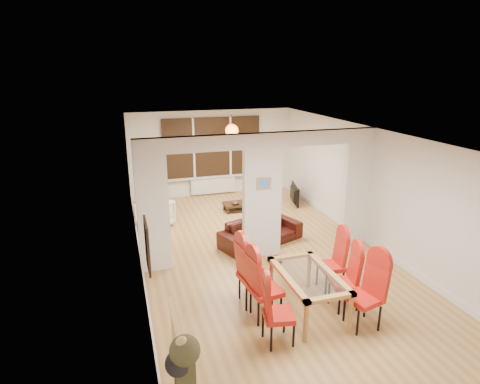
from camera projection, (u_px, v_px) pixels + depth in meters
name	position (u px, v px, depth m)	size (l,w,h in m)	color
floor	(261.00, 254.00, 8.56)	(5.00, 9.00, 0.01)	#B48648
room_walls	(262.00, 196.00, 8.17)	(5.00, 9.00, 2.60)	silver
divider_wall	(262.00, 196.00, 8.17)	(5.00, 0.18, 2.60)	white
bay_window_blinds	(212.00, 147.00, 12.17)	(3.00, 0.08, 1.80)	black
radiator	(213.00, 185.00, 12.49)	(1.40, 0.08, 0.50)	white
pendant_light	(232.00, 131.00, 11.02)	(0.36, 0.36, 0.36)	orange
stair_newel	(177.00, 350.00, 4.85)	(0.40, 1.20, 1.10)	tan
wall_poster	(147.00, 246.00, 5.20)	(0.04, 0.52, 0.67)	gray
pillar_photo	(264.00, 183.00, 7.99)	(0.30, 0.03, 0.25)	#4C8CD8
dining_table	(308.00, 293.00, 6.45)	(0.83, 1.47, 0.69)	#AF8040
dining_chair_la	(279.00, 310.00, 5.68)	(0.42, 0.42, 1.05)	red
dining_chair_lb	(266.00, 286.00, 6.24)	(0.45, 0.45, 1.13)	red
dining_chair_lc	(254.00, 272.00, 6.63)	(0.46, 0.46, 1.16)	red
dining_chair_ra	(364.00, 293.00, 6.02)	(0.45, 0.45, 1.13)	red
dining_chair_rb	(345.00, 279.00, 6.52)	(0.41, 0.41, 1.03)	red
dining_chair_rc	(331.00, 262.00, 7.09)	(0.42, 0.42, 1.04)	red
sofa	(261.00, 232.00, 9.01)	(1.93, 0.75, 0.56)	black
armchair	(155.00, 215.00, 9.90)	(0.72, 0.74, 0.67)	beige
person	(155.00, 186.00, 10.31)	(0.43, 0.65, 1.79)	black
television	(292.00, 194.00, 11.69)	(0.13, 0.96, 0.55)	black
coffee_table	(241.00, 206.00, 11.16)	(0.98, 0.49, 0.23)	#331F11
bottle	(248.00, 197.00, 11.20)	(0.07, 0.07, 0.27)	#143F19
bowl	(235.00, 203.00, 10.96)	(0.22, 0.22, 0.05)	#331F11
shoes	(275.00, 260.00, 8.17)	(0.23, 0.25, 0.10)	black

